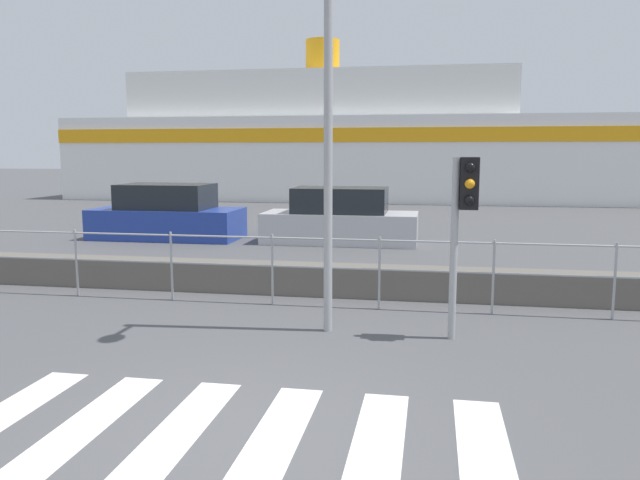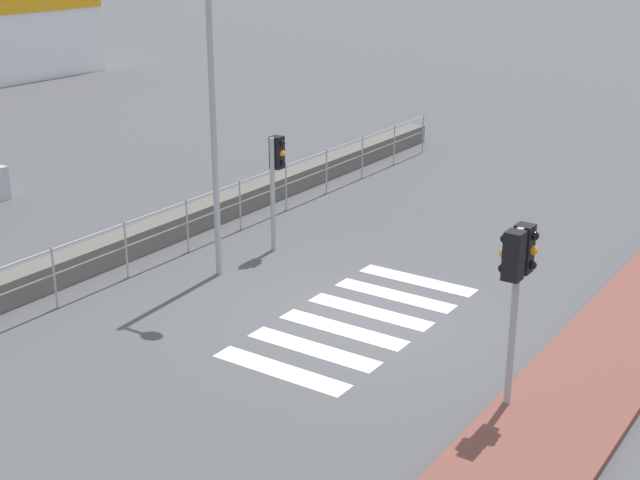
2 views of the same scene
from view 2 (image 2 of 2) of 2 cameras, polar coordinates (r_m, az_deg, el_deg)
ground_plane at (r=15.74m, az=2.52°, el=-5.05°), size 160.00×160.00×0.00m
sidewalk_brick at (r=14.25m, az=16.87°, el=-8.45°), size 24.00×1.80×0.12m
crosswalk at (r=15.68m, az=2.36°, el=-5.14°), size 4.95×2.40×0.01m
seawall at (r=18.99m, az=-12.18°, el=-0.25°), size 25.48×0.55×0.53m
harbor_fence at (r=18.23m, az=-10.37°, el=0.73°), size 22.97×0.04×1.18m
traffic_light_near at (r=12.31m, az=12.52°, el=-1.80°), size 0.58×0.41×2.74m
traffic_light_far at (r=18.55m, az=-2.84°, el=4.66°), size 0.34×0.32×2.44m
streetlamp at (r=16.74m, az=-6.48°, el=8.94°), size 0.32×0.92×5.63m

